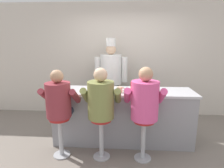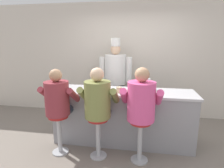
{
  "view_description": "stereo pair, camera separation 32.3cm",
  "coord_description": "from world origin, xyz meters",
  "px_view_note": "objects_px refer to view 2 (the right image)",
  "views": [
    {
      "loc": [
        0.02,
        -2.85,
        1.78
      ],
      "look_at": [
        -0.19,
        0.29,
        1.07
      ],
      "focal_mm": 30.0,
      "sensor_mm": 36.0,
      "label": 1
    },
    {
      "loc": [
        0.34,
        -2.81,
        1.78
      ],
      "look_at": [
        -0.19,
        0.29,
        1.07
      ],
      "focal_mm": 30.0,
      "sensor_mm": 36.0,
      "label": 2
    }
  ],
  "objects_px": {
    "mustard_bottle_yellow": "(138,88)",
    "hot_sauce_bottle_orange": "(153,89)",
    "ketchup_bottle_red": "(131,87)",
    "coffee_mug_tan": "(119,90)",
    "diner_seated_olive": "(98,102)",
    "cereal_bowl": "(131,90)",
    "napkin_dispenser_chrome": "(150,92)",
    "breakfast_plate": "(91,91)",
    "cook_in_whites_near": "(115,76)",
    "diner_seated_maroon": "(58,101)",
    "diner_seated_pink": "(141,103)",
    "water_pitcher_clear": "(147,84)"
  },
  "relations": [
    {
      "from": "mustard_bottle_yellow",
      "to": "hot_sauce_bottle_orange",
      "type": "height_order",
      "value": "mustard_bottle_yellow"
    },
    {
      "from": "hot_sauce_bottle_orange",
      "to": "water_pitcher_clear",
      "type": "distance_m",
      "value": 0.26
    },
    {
      "from": "cereal_bowl",
      "to": "water_pitcher_clear",
      "type": "bearing_deg",
      "value": 38.83
    },
    {
      "from": "cereal_bowl",
      "to": "diner_seated_olive",
      "type": "bearing_deg",
      "value": -132.98
    },
    {
      "from": "breakfast_plate",
      "to": "diner_seated_maroon",
      "type": "xyz_separation_m",
      "value": [
        -0.43,
        -0.36,
        -0.08
      ]
    },
    {
      "from": "diner_seated_pink",
      "to": "cook_in_whites_near",
      "type": "distance_m",
      "value": 1.59
    },
    {
      "from": "ketchup_bottle_red",
      "to": "mustard_bottle_yellow",
      "type": "xyz_separation_m",
      "value": [
        0.11,
        0.07,
        -0.02
      ]
    },
    {
      "from": "hot_sauce_bottle_orange",
      "to": "coffee_mug_tan",
      "type": "relative_size",
      "value": 1.02
    },
    {
      "from": "water_pitcher_clear",
      "to": "diner_seated_pink",
      "type": "relative_size",
      "value": 0.13
    },
    {
      "from": "ketchup_bottle_red",
      "to": "breakfast_plate",
      "type": "distance_m",
      "value": 0.7
    },
    {
      "from": "ketchup_bottle_red",
      "to": "diner_seated_olive",
      "type": "xyz_separation_m",
      "value": [
        -0.48,
        -0.29,
        -0.17
      ]
    },
    {
      "from": "breakfast_plate",
      "to": "diner_seated_maroon",
      "type": "distance_m",
      "value": 0.56
    },
    {
      "from": "napkin_dispenser_chrome",
      "to": "mustard_bottle_yellow",
      "type": "bearing_deg",
      "value": 152.61
    },
    {
      "from": "water_pitcher_clear",
      "to": "coffee_mug_tan",
      "type": "bearing_deg",
      "value": -144.42
    },
    {
      "from": "cereal_bowl",
      "to": "ketchup_bottle_red",
      "type": "bearing_deg",
      "value": -86.14
    },
    {
      "from": "ketchup_bottle_red",
      "to": "mustard_bottle_yellow",
      "type": "height_order",
      "value": "ketchup_bottle_red"
    },
    {
      "from": "breakfast_plate",
      "to": "cook_in_whites_near",
      "type": "height_order",
      "value": "cook_in_whites_near"
    },
    {
      "from": "hot_sauce_bottle_orange",
      "to": "breakfast_plate",
      "type": "height_order",
      "value": "hot_sauce_bottle_orange"
    },
    {
      "from": "ketchup_bottle_red",
      "to": "diner_seated_maroon",
      "type": "bearing_deg",
      "value": -165.23
    },
    {
      "from": "diner_seated_olive",
      "to": "hot_sauce_bottle_orange",
      "type": "bearing_deg",
      "value": 29.4
    },
    {
      "from": "water_pitcher_clear",
      "to": "diner_seated_olive",
      "type": "distance_m",
      "value": 1.03
    },
    {
      "from": "diner_seated_olive",
      "to": "breakfast_plate",
      "type": "bearing_deg",
      "value": 121.24
    },
    {
      "from": "mustard_bottle_yellow",
      "to": "diner_seated_maroon",
      "type": "height_order",
      "value": "diner_seated_maroon"
    },
    {
      "from": "cereal_bowl",
      "to": "cook_in_whites_near",
      "type": "height_order",
      "value": "cook_in_whites_near"
    },
    {
      "from": "breakfast_plate",
      "to": "napkin_dispenser_chrome",
      "type": "xyz_separation_m",
      "value": [
        0.99,
        -0.09,
        0.04
      ]
    },
    {
      "from": "ketchup_bottle_red",
      "to": "coffee_mug_tan",
      "type": "xyz_separation_m",
      "value": [
        -0.21,
        0.09,
        -0.07
      ]
    },
    {
      "from": "hot_sauce_bottle_orange",
      "to": "cereal_bowl",
      "type": "relative_size",
      "value": 0.88
    },
    {
      "from": "breakfast_plate",
      "to": "diner_seated_olive",
      "type": "xyz_separation_m",
      "value": [
        0.22,
        -0.36,
        -0.07
      ]
    },
    {
      "from": "diner_seated_pink",
      "to": "cereal_bowl",
      "type": "bearing_deg",
      "value": 110.07
    },
    {
      "from": "mustard_bottle_yellow",
      "to": "diner_seated_maroon",
      "type": "xyz_separation_m",
      "value": [
        -1.23,
        -0.36,
        -0.17
      ]
    },
    {
      "from": "hot_sauce_bottle_orange",
      "to": "diner_seated_olive",
      "type": "distance_m",
      "value": 0.96
    },
    {
      "from": "cereal_bowl",
      "to": "napkin_dispenser_chrome",
      "type": "height_order",
      "value": "napkin_dispenser_chrome"
    },
    {
      "from": "water_pitcher_clear",
      "to": "diner_seated_pink",
      "type": "xyz_separation_m",
      "value": [
        -0.09,
        -0.71,
        -0.14
      ]
    },
    {
      "from": "ketchup_bottle_red",
      "to": "napkin_dispenser_chrome",
      "type": "xyz_separation_m",
      "value": [
        0.3,
        -0.03,
        -0.06
      ]
    },
    {
      "from": "napkin_dispenser_chrome",
      "to": "diner_seated_pink",
      "type": "bearing_deg",
      "value": -115.97
    },
    {
      "from": "cereal_bowl",
      "to": "coffee_mug_tan",
      "type": "bearing_deg",
      "value": -149.38
    },
    {
      "from": "diner_seated_pink",
      "to": "coffee_mug_tan",
      "type": "bearing_deg",
      "value": 134.44
    },
    {
      "from": "water_pitcher_clear",
      "to": "diner_seated_pink",
      "type": "bearing_deg",
      "value": -96.87
    },
    {
      "from": "diner_seated_maroon",
      "to": "diner_seated_pink",
      "type": "height_order",
      "value": "diner_seated_pink"
    },
    {
      "from": "water_pitcher_clear",
      "to": "diner_seated_pink",
      "type": "distance_m",
      "value": 0.73
    },
    {
      "from": "mustard_bottle_yellow",
      "to": "hot_sauce_bottle_orange",
      "type": "xyz_separation_m",
      "value": [
        0.25,
        0.11,
        -0.03
      ]
    },
    {
      "from": "cereal_bowl",
      "to": "diner_seated_olive",
      "type": "height_order",
      "value": "diner_seated_olive"
    },
    {
      "from": "hot_sauce_bottle_orange",
      "to": "diner_seated_maroon",
      "type": "relative_size",
      "value": 0.11
    },
    {
      "from": "breakfast_plate",
      "to": "coffee_mug_tan",
      "type": "xyz_separation_m",
      "value": [
        0.49,
        0.03,
        0.03
      ]
    },
    {
      "from": "hot_sauce_bottle_orange",
      "to": "cook_in_whites_near",
      "type": "height_order",
      "value": "cook_in_whites_near"
    },
    {
      "from": "napkin_dispenser_chrome",
      "to": "cook_in_whites_near",
      "type": "xyz_separation_m",
      "value": [
        -0.73,
        1.2,
        0.02
      ]
    },
    {
      "from": "mustard_bottle_yellow",
      "to": "cook_in_whites_near",
      "type": "relative_size",
      "value": 0.11
    },
    {
      "from": "breakfast_plate",
      "to": "napkin_dispenser_chrome",
      "type": "relative_size",
      "value": 2.42
    },
    {
      "from": "breakfast_plate",
      "to": "cereal_bowl",
      "type": "height_order",
      "value": "same"
    },
    {
      "from": "cereal_bowl",
      "to": "diner_seated_olive",
      "type": "xyz_separation_m",
      "value": [
        -0.46,
        -0.5,
        -0.08
      ]
    }
  ]
}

